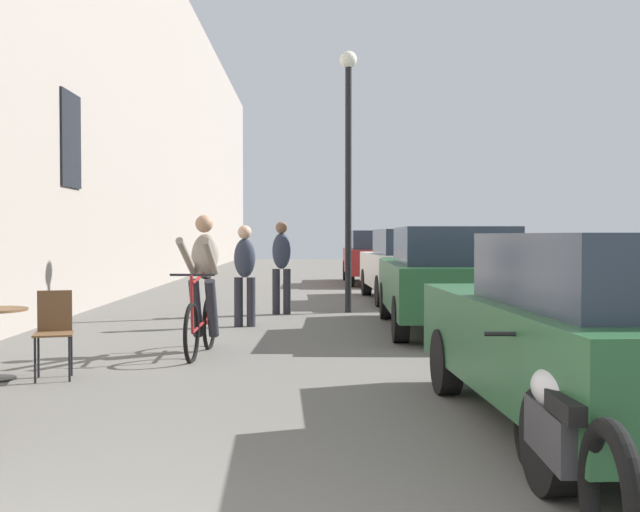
{
  "coord_description": "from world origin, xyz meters",
  "views": [
    {
      "loc": [
        1.06,
        -2.57,
        1.46
      ],
      "look_at": [
        1.32,
        14.16,
        1.0
      ],
      "focal_mm": 43.25,
      "sensor_mm": 36.0,
      "label": 1
    }
  ],
  "objects_px": {
    "cafe_chair_far_toward_street": "(54,328)",
    "parked_car_nearest": "(597,331)",
    "street_lamp": "(348,147)",
    "pedestrian_mid": "(282,262)",
    "cyclist_on_bicycle": "(203,288)",
    "parked_motorcycle": "(564,433)",
    "parked_car_fourth": "(376,256)",
    "pedestrian_near": "(245,270)",
    "parked_car_third": "(411,264)",
    "parked_car_second": "(448,277)"
  },
  "relations": [
    {
      "from": "cyclist_on_bicycle",
      "to": "parked_car_third",
      "type": "xyz_separation_m",
      "value": [
        3.59,
        7.49,
        0.01
      ]
    },
    {
      "from": "cyclist_on_bicycle",
      "to": "pedestrian_mid",
      "type": "height_order",
      "value": "cyclist_on_bicycle"
    },
    {
      "from": "cafe_chair_far_toward_street",
      "to": "cyclist_on_bicycle",
      "type": "bearing_deg",
      "value": 51.66
    },
    {
      "from": "parked_car_second",
      "to": "cafe_chair_far_toward_street",
      "type": "bearing_deg",
      "value": -140.9
    },
    {
      "from": "pedestrian_near",
      "to": "pedestrian_mid",
      "type": "distance_m",
      "value": 1.98
    },
    {
      "from": "cafe_chair_far_toward_street",
      "to": "street_lamp",
      "type": "relative_size",
      "value": 0.18
    },
    {
      "from": "parked_car_third",
      "to": "parked_car_nearest",
      "type": "bearing_deg",
      "value": -90.93
    },
    {
      "from": "street_lamp",
      "to": "parked_car_second",
      "type": "xyz_separation_m",
      "value": [
        1.38,
        -2.76,
        -2.29
      ]
    },
    {
      "from": "pedestrian_near",
      "to": "parked_car_third",
      "type": "distance_m",
      "value": 5.76
    },
    {
      "from": "parked_car_third",
      "to": "parked_car_fourth",
      "type": "xyz_separation_m",
      "value": [
        -0.24,
        6.07,
        0.0
      ]
    },
    {
      "from": "parked_car_second",
      "to": "cyclist_on_bicycle",
      "type": "bearing_deg",
      "value": -147.26
    },
    {
      "from": "cafe_chair_far_toward_street",
      "to": "street_lamp",
      "type": "height_order",
      "value": "street_lamp"
    },
    {
      "from": "pedestrian_mid",
      "to": "parked_motorcycle",
      "type": "distance_m",
      "value": 10.29
    },
    {
      "from": "cyclist_on_bicycle",
      "to": "parked_car_fourth",
      "type": "xyz_separation_m",
      "value": [
        3.35,
        13.57,
        0.01
      ]
    },
    {
      "from": "cafe_chair_far_toward_street",
      "to": "parked_car_fourth",
      "type": "relative_size",
      "value": 0.2
    },
    {
      "from": "cyclist_on_bicycle",
      "to": "parked_car_nearest",
      "type": "distance_m",
      "value": 5.2
    },
    {
      "from": "pedestrian_near",
      "to": "parked_motorcycle",
      "type": "height_order",
      "value": "pedestrian_near"
    },
    {
      "from": "parked_car_fourth",
      "to": "parked_motorcycle",
      "type": "distance_m",
      "value": 19.01
    },
    {
      "from": "cyclist_on_bicycle",
      "to": "pedestrian_mid",
      "type": "xyz_separation_m",
      "value": [
        0.81,
        4.68,
        0.15
      ]
    },
    {
      "from": "cyclist_on_bicycle",
      "to": "street_lamp",
      "type": "height_order",
      "value": "street_lamp"
    },
    {
      "from": "pedestrian_near",
      "to": "street_lamp",
      "type": "distance_m",
      "value": 3.58
    },
    {
      "from": "parked_car_fourth",
      "to": "parked_car_nearest",
      "type": "bearing_deg",
      "value": -89.84
    },
    {
      "from": "cafe_chair_far_toward_street",
      "to": "parked_car_third",
      "type": "relative_size",
      "value": 0.2
    },
    {
      "from": "cyclist_on_bicycle",
      "to": "parked_car_third",
      "type": "bearing_deg",
      "value": 64.42
    },
    {
      "from": "pedestrian_near",
      "to": "street_lamp",
      "type": "height_order",
      "value": "street_lamp"
    },
    {
      "from": "cafe_chair_far_toward_street",
      "to": "cyclist_on_bicycle",
      "type": "height_order",
      "value": "cyclist_on_bicycle"
    },
    {
      "from": "parked_car_fourth",
      "to": "parked_motorcycle",
      "type": "bearing_deg",
      "value": -92.07
    },
    {
      "from": "cyclist_on_bicycle",
      "to": "parked_motorcycle",
      "type": "xyz_separation_m",
      "value": [
        2.67,
        -5.42,
        -0.41
      ]
    },
    {
      "from": "pedestrian_near",
      "to": "pedestrian_mid",
      "type": "xyz_separation_m",
      "value": [
        0.52,
        1.91,
        0.05
      ]
    },
    {
      "from": "cafe_chair_far_toward_street",
      "to": "parked_car_fourth",
      "type": "bearing_deg",
      "value": 73.02
    },
    {
      "from": "cafe_chair_far_toward_street",
      "to": "parked_motorcycle",
      "type": "distance_m",
      "value": 5.48
    },
    {
      "from": "cafe_chair_far_toward_street",
      "to": "pedestrian_near",
      "type": "distance_m",
      "value": 4.69
    },
    {
      "from": "parked_car_fourth",
      "to": "parked_motorcycle",
      "type": "relative_size",
      "value": 2.09
    },
    {
      "from": "cafe_chair_far_toward_street",
      "to": "parked_car_nearest",
      "type": "xyz_separation_m",
      "value": [
        4.69,
        -2.31,
        0.25
      ]
    },
    {
      "from": "cyclist_on_bicycle",
      "to": "street_lamp",
      "type": "bearing_deg",
      "value": 67.55
    },
    {
      "from": "pedestrian_mid",
      "to": "parked_motorcycle",
      "type": "xyz_separation_m",
      "value": [
        1.86,
        -10.1,
        -0.56
      ]
    },
    {
      "from": "cafe_chair_far_toward_street",
      "to": "parked_car_second",
      "type": "bearing_deg",
      "value": 39.1
    },
    {
      "from": "pedestrian_near",
      "to": "parked_car_third",
      "type": "bearing_deg",
      "value": 55.07
    },
    {
      "from": "street_lamp",
      "to": "cyclist_on_bicycle",
      "type": "bearing_deg",
      "value": -112.45
    },
    {
      "from": "pedestrian_near",
      "to": "parked_car_third",
      "type": "xyz_separation_m",
      "value": [
        3.3,
        4.72,
        -0.09
      ]
    },
    {
      "from": "parked_car_second",
      "to": "parked_car_third",
      "type": "xyz_separation_m",
      "value": [
        0.15,
        5.29,
        0.0
      ]
    },
    {
      "from": "pedestrian_near",
      "to": "cafe_chair_far_toward_street",
      "type": "bearing_deg",
      "value": -109.72
    },
    {
      "from": "parked_car_second",
      "to": "pedestrian_near",
      "type": "bearing_deg",
      "value": 169.82
    },
    {
      "from": "cafe_chair_far_toward_street",
      "to": "pedestrian_mid",
      "type": "relative_size",
      "value": 0.52
    },
    {
      "from": "cafe_chair_far_toward_street",
      "to": "street_lamp",
      "type": "bearing_deg",
      "value": 63.14
    },
    {
      "from": "cafe_chair_far_toward_street",
      "to": "parked_car_nearest",
      "type": "relative_size",
      "value": 0.21
    },
    {
      "from": "parked_car_third",
      "to": "parked_car_second",
      "type": "bearing_deg",
      "value": -91.66
    },
    {
      "from": "parked_car_fourth",
      "to": "street_lamp",
      "type": "bearing_deg",
      "value": -98.58
    },
    {
      "from": "pedestrian_near",
      "to": "pedestrian_mid",
      "type": "bearing_deg",
      "value": 74.75
    },
    {
      "from": "cafe_chair_far_toward_street",
      "to": "cyclist_on_bicycle",
      "type": "relative_size",
      "value": 0.51
    }
  ]
}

